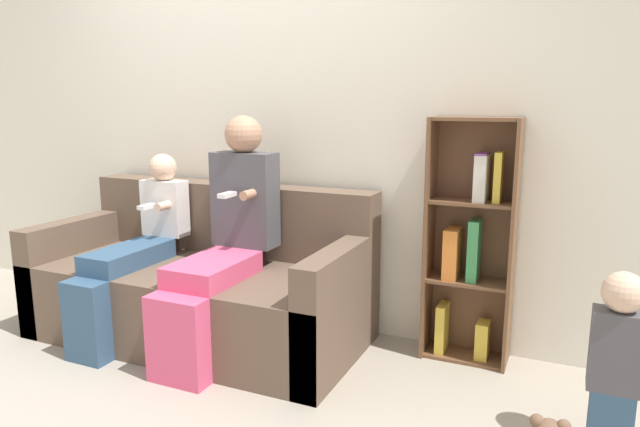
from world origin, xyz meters
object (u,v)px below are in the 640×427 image
object	(u,v)px
toddler_standing	(617,358)
adult_seated	(225,234)
couch	(202,286)
child_seated	(132,249)
bookshelf	(470,242)

from	to	relation	value
toddler_standing	adult_seated	bearing A→B (deg)	174.43
couch	child_seated	world-z (taller)	child_seated
child_seated	adult_seated	bearing A→B (deg)	6.21
couch	toddler_standing	world-z (taller)	couch
couch	child_seated	distance (m)	0.46
toddler_standing	bookshelf	bearing A→B (deg)	136.65
child_seated	couch	bearing A→B (deg)	26.48
adult_seated	toddler_standing	size ratio (longest dim) A/B	1.74
toddler_standing	child_seated	bearing A→B (deg)	177.21
couch	adult_seated	bearing A→B (deg)	-24.58
bookshelf	toddler_standing	bearing A→B (deg)	-43.35
child_seated	toddler_standing	distance (m)	2.53
child_seated	bookshelf	bearing A→B (deg)	15.86
couch	child_seated	size ratio (longest dim) A/B	1.82
adult_seated	couch	bearing A→B (deg)	155.42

